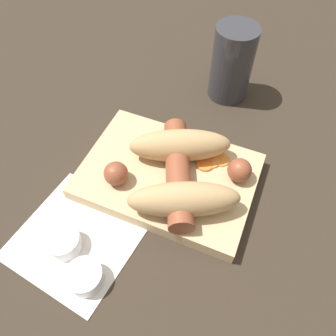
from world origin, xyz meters
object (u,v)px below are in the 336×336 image
object	(u,v)px
food_tray	(168,176)
condiment_cup_near	(64,243)
sausage	(178,172)
bread_roll	(182,171)
drink_glass	(232,63)
condiment_cup_far	(85,277)

from	to	relation	value
food_tray	condiment_cup_near	distance (m)	0.18
sausage	condiment_cup_near	bearing A→B (deg)	-125.58
food_tray	condiment_cup_near	world-z (taller)	condiment_cup_near
bread_roll	sausage	distance (m)	0.01
food_tray	condiment_cup_near	xyz separation A→B (m)	(-0.09, -0.15, -0.00)
bread_roll	condiment_cup_near	bearing A→B (deg)	-127.57
sausage	drink_glass	xyz separation A→B (m)	(0.01, 0.24, 0.03)
drink_glass	food_tray	bearing A→B (deg)	-96.33
food_tray	condiment_cup_far	bearing A→B (deg)	-101.40
bread_roll	sausage	world-z (taller)	bread_roll
sausage	food_tray	bearing A→B (deg)	161.83
sausage	drink_glass	world-z (taller)	drink_glass
bread_roll	condiment_cup_far	xyz separation A→B (m)	(-0.06, -0.18, -0.04)
food_tray	bread_roll	size ratio (longest dim) A/B	1.32
bread_roll	sausage	bearing A→B (deg)	162.91
condiment_cup_far	drink_glass	world-z (taller)	drink_glass
bread_roll	drink_glass	bearing A→B (deg)	89.73
food_tray	condiment_cup_near	size ratio (longest dim) A/B	5.54
bread_roll	condiment_cup_near	distance (m)	0.19
bread_roll	sausage	size ratio (longest dim) A/B	0.99
bread_roll	drink_glass	distance (m)	0.24
food_tray	sausage	size ratio (longest dim) A/B	1.31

